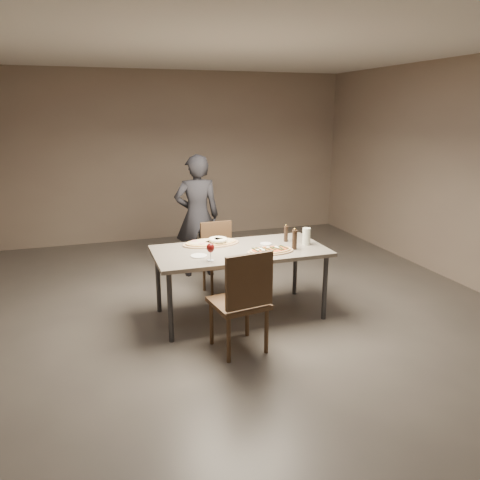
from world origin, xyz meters
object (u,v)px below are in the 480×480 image
object	(u,v)px
dining_table	(240,254)
chair_near	(243,297)
pepper_mill_left	(286,234)
carafe	(306,236)
diner	(197,216)
chair_far	(219,254)
ham_pizza	(211,243)
zucchini_pizza	(270,250)
bread_basket	(218,241)

from	to	relation	value
dining_table	chair_near	distance (m)	0.84
dining_table	pepper_mill_left	world-z (taller)	pepper_mill_left
carafe	diner	size ratio (longest dim) A/B	0.11
dining_table	pepper_mill_left	bearing A→B (deg)	12.32
chair_far	diner	world-z (taller)	diner
ham_pizza	carafe	distance (m)	1.04
zucchini_pizza	carafe	xyz separation A→B (m)	(0.48, 0.14, 0.07)
dining_table	chair_near	size ratio (longest dim) A/B	1.83
bread_basket	diner	world-z (taller)	diner
bread_basket	chair_far	size ratio (longest dim) A/B	0.24
dining_table	diner	size ratio (longest dim) A/B	1.11
zucchini_pizza	diner	distance (m)	1.67
carafe	diner	world-z (taller)	diner
dining_table	ham_pizza	xyz separation A→B (m)	(-0.24, 0.28, 0.07)
carafe	chair_far	world-z (taller)	carafe
carafe	chair_near	bearing A→B (deg)	-142.97
pepper_mill_left	bread_basket	bearing A→B (deg)	171.36
zucchini_pizza	ham_pizza	distance (m)	0.69
pepper_mill_left	chair_far	distance (m)	0.93
zucchini_pizza	pepper_mill_left	bearing A→B (deg)	67.43
chair_far	pepper_mill_left	bearing A→B (deg)	132.37
zucchini_pizza	pepper_mill_left	distance (m)	0.46
bread_basket	pepper_mill_left	xyz separation A→B (m)	(0.75, -0.11, 0.05)
bread_basket	zucchini_pizza	bearing A→B (deg)	-45.07
chair_far	bread_basket	bearing A→B (deg)	71.71
ham_pizza	diner	world-z (taller)	diner
diner	chair_near	bearing A→B (deg)	93.13
pepper_mill_left	chair_near	world-z (taller)	chair_near
ham_pizza	chair_near	distance (m)	1.09
chair_near	zucchini_pizza	bearing A→B (deg)	41.73
carafe	dining_table	bearing A→B (deg)	175.67
zucchini_pizza	pepper_mill_left	xyz separation A→B (m)	(0.31, 0.32, 0.07)
zucchini_pizza	diner	xyz separation A→B (m)	(-0.39, 1.62, 0.04)
chair_near	carafe	bearing A→B (deg)	28.70
diner	zucchini_pizza	bearing A→B (deg)	109.35
pepper_mill_left	diner	bearing A→B (deg)	118.28
dining_table	chair_far	bearing A→B (deg)	91.80
pepper_mill_left	carafe	size ratio (longest dim) A/B	1.05
pepper_mill_left	chair_far	size ratio (longest dim) A/B	0.22
dining_table	pepper_mill_left	distance (m)	0.61
ham_pizza	diner	xyz separation A→B (m)	(0.12, 1.15, 0.05)
dining_table	bread_basket	world-z (taller)	bread_basket
ham_pizza	carafe	world-z (taller)	carafe
ham_pizza	chair_far	world-z (taller)	chair_far
ham_pizza	bread_basket	world-z (taller)	bread_basket
pepper_mill_left	dining_table	bearing A→B (deg)	-167.68
zucchini_pizza	chair_near	size ratio (longest dim) A/B	0.50
bread_basket	diner	bearing A→B (deg)	87.58
bread_basket	chair_near	xyz separation A→B (m)	(-0.06, -1.03, -0.24)
zucchini_pizza	chair_near	distance (m)	0.80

